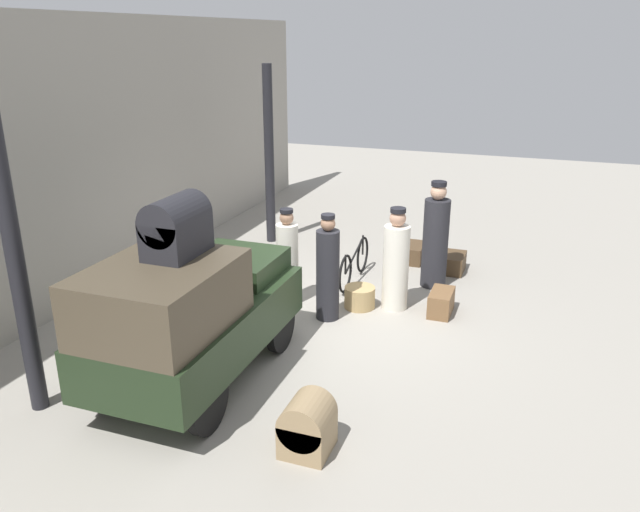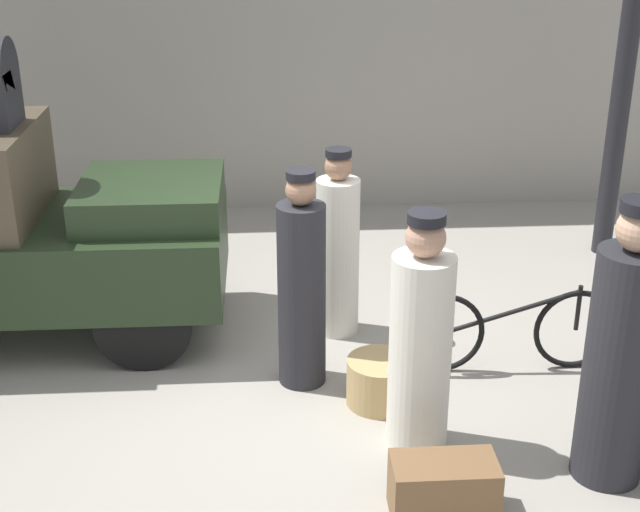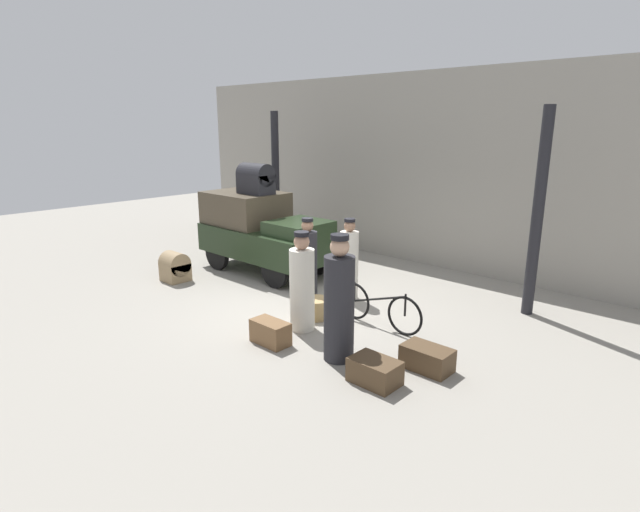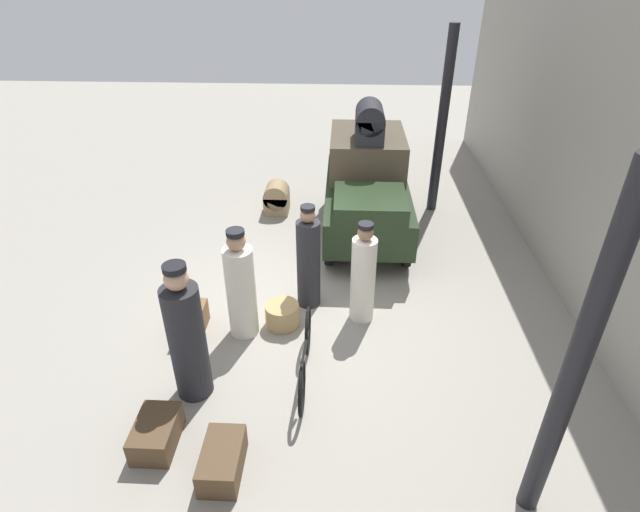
# 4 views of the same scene
# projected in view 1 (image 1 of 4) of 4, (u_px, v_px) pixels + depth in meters

# --- Properties ---
(ground_plane) EXTENTS (30.00, 30.00, 0.00)m
(ground_plane) POSITION_uv_depth(u_px,v_px,m) (328.00, 319.00, 9.67)
(ground_plane) COLOR gray
(station_building_facade) EXTENTS (16.00, 0.15, 4.50)m
(station_building_facade) POSITION_uv_depth(u_px,v_px,m) (94.00, 158.00, 10.22)
(station_building_facade) COLOR gray
(station_building_facade) RESTS_ON ground
(canopy_pillar_left) EXTENTS (0.20, 0.20, 3.64)m
(canopy_pillar_left) POSITION_uv_depth(u_px,v_px,m) (16.00, 263.00, 6.80)
(canopy_pillar_left) COLOR black
(canopy_pillar_left) RESTS_ON ground
(canopy_pillar_right) EXTENTS (0.20, 0.20, 3.64)m
(canopy_pillar_right) POSITION_uv_depth(u_px,v_px,m) (269.00, 156.00, 12.72)
(canopy_pillar_right) COLOR black
(canopy_pillar_right) RESTS_ON ground
(truck) EXTENTS (3.24, 1.51, 1.78)m
(truck) POSITION_uv_depth(u_px,v_px,m) (191.00, 314.00, 7.59)
(truck) COLOR black
(truck) RESTS_ON ground
(bicycle) EXTENTS (1.71, 0.04, 0.70)m
(bicycle) POSITION_uv_depth(u_px,v_px,m) (354.00, 263.00, 11.04)
(bicycle) COLOR black
(bicycle) RESTS_ON ground
(wicker_basket) EXTENTS (0.49, 0.49, 0.35)m
(wicker_basket) POSITION_uv_depth(u_px,v_px,m) (360.00, 297.00, 10.04)
(wicker_basket) COLOR tan
(wicker_basket) RESTS_ON ground
(porter_standing_middle) EXTENTS (0.41, 0.41, 1.66)m
(porter_standing_middle) POSITION_uv_depth(u_px,v_px,m) (396.00, 264.00, 9.83)
(porter_standing_middle) COLOR silver
(porter_standing_middle) RESTS_ON ground
(porter_carrying_trunk) EXTENTS (0.44, 0.44, 1.86)m
(porter_carrying_trunk) POSITION_uv_depth(u_px,v_px,m) (435.00, 239.00, 10.69)
(porter_carrying_trunk) COLOR #232328
(porter_carrying_trunk) RESTS_ON ground
(conductor_in_dark_uniform) EXTENTS (0.36, 0.36, 1.59)m
(conductor_in_dark_uniform) POSITION_uv_depth(u_px,v_px,m) (287.00, 261.00, 10.03)
(conductor_in_dark_uniform) COLOR silver
(conductor_in_dark_uniform) RESTS_ON ground
(porter_with_bicycle) EXTENTS (0.36, 0.36, 1.67)m
(porter_with_bicycle) POSITION_uv_depth(u_px,v_px,m) (328.00, 272.00, 9.46)
(porter_with_bicycle) COLOR #232328
(porter_with_bicycle) RESTS_ON ground
(suitcase_black_upright) EXTENTS (0.65, 0.44, 0.33)m
(suitcase_black_upright) POSITION_uv_depth(u_px,v_px,m) (452.00, 263.00, 11.57)
(suitcase_black_upright) COLOR #4C3823
(suitcase_black_upright) RESTS_ON ground
(trunk_large_brown) EXTENTS (0.52, 0.50, 0.64)m
(trunk_large_brown) POSITION_uv_depth(u_px,v_px,m) (307.00, 426.00, 6.53)
(trunk_large_brown) COLOR #937A56
(trunk_large_brown) RESTS_ON ground
(suitcase_tan_flat) EXTENTS (0.63, 0.34, 0.37)m
(suitcase_tan_flat) POSITION_uv_depth(u_px,v_px,m) (441.00, 302.00, 9.82)
(suitcase_tan_flat) COLOR brown
(suitcase_tan_flat) RESTS_ON ground
(trunk_umber_medium) EXTENTS (0.69, 0.41, 0.33)m
(trunk_umber_medium) POSITION_uv_depth(u_px,v_px,m) (413.00, 253.00, 12.10)
(trunk_umber_medium) COLOR #4C3823
(trunk_umber_medium) RESTS_ON ground
(trunk_on_truck_roof) EXTENTS (0.80, 0.50, 0.69)m
(trunk_on_truck_roof) POSITION_uv_depth(u_px,v_px,m) (176.00, 226.00, 7.06)
(trunk_on_truck_roof) COLOR #232328
(trunk_on_truck_roof) RESTS_ON truck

